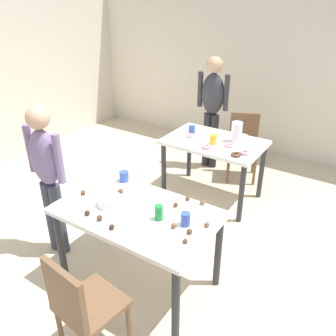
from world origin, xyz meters
TOP-DOWN VIEW (x-y plane):
  - ground_plane at (0.00, 0.00)m, footprint 6.40×6.40m
  - wall_back at (0.00, 3.20)m, footprint 6.40×0.10m
  - dining_table_near at (0.02, -0.19)m, footprint 1.30×0.80m
  - dining_table_far at (-0.10, 1.44)m, footprint 1.13×0.74m
  - chair_near_table at (0.15, -0.97)m, footprint 0.45×0.45m
  - chair_far_table at (-0.01, 2.16)m, footprint 0.53×0.53m
  - person_girl_near at (-0.90, -0.29)m, footprint 0.45×0.20m
  - person_adult_far at (-0.51, 2.19)m, footprint 0.45×0.22m
  - mixing_bowl at (-0.21, -0.25)m, footprint 0.20×0.20m
  - soda_can at (0.24, -0.20)m, footprint 0.07×0.07m
  - fork_near at (-0.10, 0.05)m, footprint 0.17×0.02m
  - cup_near_0 at (-0.37, 0.13)m, footprint 0.09×0.09m
  - cup_near_1 at (0.45, -0.15)m, footprint 0.07×0.07m
  - cake_ball_0 at (0.53, -0.22)m, footprint 0.04×0.04m
  - cake_ball_1 at (-0.13, -0.46)m, footprint 0.05×0.05m
  - cake_ball_2 at (-0.51, -0.25)m, footprint 0.04×0.04m
  - cake_ball_3 at (0.02, -0.49)m, footprint 0.04×0.04m
  - cake_ball_4 at (0.26, 0.02)m, footprint 0.04×0.04m
  - cake_ball_5 at (0.60, -0.08)m, footprint 0.04×0.04m
  - cake_ball_6 at (0.56, -0.33)m, footprint 0.04×0.04m
  - cake_ball_7 at (0.43, 0.17)m, footprint 0.04×0.04m
  - cake_ball_8 at (0.40, -0.22)m, footprint 0.04×0.04m
  - cake_ball_9 at (0.29, 0.16)m, footprint 0.04×0.04m
  - cake_ball_10 at (-0.26, -0.46)m, footprint 0.04×0.04m
  - cake_ball_11 at (-0.25, -0.06)m, footprint 0.05×0.05m
  - pitcher_far at (0.12, 1.56)m, footprint 0.13×0.13m
  - cup_far_0 at (-0.43, 1.50)m, footprint 0.08×0.08m
  - cup_far_1 at (-0.07, 1.35)m, footprint 0.08×0.08m
  - donut_far_0 at (0.11, 1.38)m, footprint 0.11×0.11m
  - donut_far_1 at (-0.41, 1.40)m, footprint 0.10×0.10m
  - donut_far_2 at (-0.08, 1.21)m, footprint 0.11×0.11m
  - donut_far_3 at (0.34, 1.30)m, footprint 0.11×0.11m
  - donut_far_4 at (0.28, 1.20)m, footprint 0.11×0.11m
  - donut_far_5 at (0.15, 1.73)m, footprint 0.11×0.11m

SIDE VIEW (x-z plane):
  - ground_plane at x=0.00m, z-range 0.00..0.00m
  - chair_near_table at x=0.15m, z-range 0.06..0.93m
  - chair_far_table at x=-0.01m, z-range 0.06..0.93m
  - dining_table_far at x=-0.10m, z-range 0.27..1.02m
  - dining_table_near at x=0.02m, z-range 0.28..1.03m
  - fork_near at x=-0.10m, z-range 0.75..0.76m
  - donut_far_1 at x=-0.41m, z-range 0.75..0.78m
  - donut_far_0 at x=0.11m, z-range 0.75..0.78m
  - donut_far_4 at x=0.28m, z-range 0.75..0.78m
  - donut_far_5 at x=0.15m, z-range 0.75..0.78m
  - donut_far_2 at x=-0.08m, z-range 0.75..0.78m
  - donut_far_3 at x=0.34m, z-range 0.75..0.78m
  - cake_ball_6 at x=0.56m, z-range 0.75..0.79m
  - cake_ball_9 at x=0.29m, z-range 0.75..0.79m
  - cake_ball_4 at x=0.26m, z-range 0.75..0.79m
  - cake_ball_5 at x=0.60m, z-range 0.75..0.79m
  - cake_ball_3 at x=0.02m, z-range 0.75..0.79m
  - cake_ball_8 at x=0.40m, z-range 0.75..0.79m
  - cake_ball_0 at x=0.53m, z-range 0.75..0.79m
  - cake_ball_7 at x=0.43m, z-range 0.75..0.79m
  - cake_ball_2 at x=-0.51m, z-range 0.75..0.79m
  - cake_ball_10 at x=-0.26m, z-range 0.75..0.79m
  - cake_ball_11 at x=-0.25m, z-range 0.75..0.80m
  - cake_ball_1 at x=-0.13m, z-range 0.75..0.80m
  - mixing_bowl at x=-0.21m, z-range 0.75..0.82m
  - cup_near_0 at x=-0.37m, z-range 0.75..0.85m
  - cup_far_0 at x=-0.43m, z-range 0.75..0.85m
  - cup_near_1 at x=0.45m, z-range 0.75..0.86m
  - cup_far_1 at x=-0.07m, z-range 0.75..0.86m
  - soda_can at x=0.24m, z-range 0.75..0.87m
  - pitcher_far at x=0.12m, z-range 0.75..0.99m
  - person_girl_near at x=-0.90m, z-range 0.14..1.63m
  - person_adult_far at x=-0.51m, z-range 0.16..1.72m
  - wall_back at x=0.00m, z-range 0.00..2.60m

